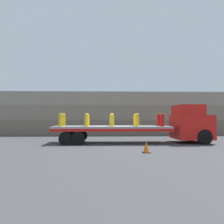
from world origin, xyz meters
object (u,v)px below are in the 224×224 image
(fire_hydrant_yellow_far_2, at_px, (112,120))
(fire_hydrant_red_far_4, at_px, (159,120))
(fire_hydrant_yellow_near_2, at_px, (112,120))
(fire_hydrant_yellow_far_3, at_px, (135,120))
(fire_hydrant_yellow_far_0, at_px, (64,120))
(fire_hydrant_yellow_near_3, at_px, (137,120))
(fire_hydrant_red_near_4, at_px, (163,120))
(fire_hydrant_yellow_near_1, at_px, (86,120))
(fire_hydrant_yellow_far_1, at_px, (88,120))
(traffic_cone, at_px, (146,147))
(fire_hydrant_yellow_near_0, at_px, (61,120))
(flatbed_trailer, at_px, (102,130))
(truck_cab, at_px, (192,124))

(fire_hydrant_yellow_far_2, bearing_deg, fire_hydrant_red_far_4, 0.00)
(fire_hydrant_yellow_near_2, height_order, fire_hydrant_yellow_far_3, same)
(fire_hydrant_yellow_far_0, relative_size, fire_hydrant_red_far_4, 1.00)
(fire_hydrant_yellow_far_2, bearing_deg, fire_hydrant_yellow_far_0, 180.00)
(fire_hydrant_yellow_far_0, relative_size, fire_hydrant_yellow_near_2, 1.00)
(fire_hydrant_yellow_near_3, bearing_deg, fire_hydrant_yellow_far_3, 90.00)
(fire_hydrant_yellow_far_0, xyz_separation_m, fire_hydrant_red_near_4, (7.16, -1.07, 0.00))
(fire_hydrant_yellow_near_1, distance_m, fire_hydrant_yellow_far_3, 3.74)
(fire_hydrant_yellow_far_1, bearing_deg, fire_hydrant_yellow_far_2, 0.00)
(fire_hydrant_red_near_4, height_order, traffic_cone, fire_hydrant_red_near_4)
(fire_hydrant_yellow_far_1, distance_m, fire_hydrant_yellow_near_2, 2.09)
(fire_hydrant_yellow_near_2, bearing_deg, traffic_cone, -67.06)
(fire_hydrant_yellow_near_0, relative_size, fire_hydrant_yellow_near_3, 1.00)
(fire_hydrant_red_near_4, bearing_deg, fire_hydrant_yellow_near_0, 180.00)
(fire_hydrant_yellow_far_0, bearing_deg, fire_hydrant_red_near_4, -8.53)
(fire_hydrant_yellow_far_3, bearing_deg, fire_hydrant_yellow_far_1, 180.00)
(flatbed_trailer, height_order, fire_hydrant_red_far_4, fire_hydrant_red_far_4)
(fire_hydrant_red_near_4, bearing_deg, truck_cab, 12.99)
(flatbed_trailer, relative_size, fire_hydrant_red_far_4, 9.16)
(flatbed_trailer, bearing_deg, fire_hydrant_yellow_near_3, -12.30)
(fire_hydrant_yellow_near_0, xyz_separation_m, fire_hydrant_yellow_far_2, (3.58, 1.07, 0.00))
(fire_hydrant_yellow_near_2, distance_m, fire_hydrant_yellow_far_2, 1.07)
(fire_hydrant_yellow_far_2, relative_size, fire_hydrant_red_far_4, 1.00)
(truck_cab, distance_m, fire_hydrant_yellow_far_3, 4.16)
(fire_hydrant_yellow_near_1, relative_size, fire_hydrant_yellow_far_1, 1.00)
(fire_hydrant_yellow_far_1, distance_m, traffic_cone, 6.22)
(fire_hydrant_yellow_far_0, distance_m, traffic_cone, 7.36)
(fire_hydrant_yellow_near_3, height_order, fire_hydrant_yellow_far_3, same)
(fire_hydrant_yellow_far_3, bearing_deg, fire_hydrant_yellow_near_0, -168.70)
(fire_hydrant_yellow_near_0, relative_size, fire_hydrant_yellow_far_1, 1.00)
(truck_cab, relative_size, fire_hydrant_yellow_far_0, 3.01)
(flatbed_trailer, height_order, fire_hydrant_yellow_far_2, fire_hydrant_yellow_far_2)
(fire_hydrant_yellow_far_1, relative_size, fire_hydrant_yellow_near_3, 1.00)
(fire_hydrant_yellow_far_3, distance_m, fire_hydrant_red_far_4, 1.79)
(fire_hydrant_yellow_far_0, bearing_deg, fire_hydrant_yellow_far_3, 0.00)
(fire_hydrant_yellow_near_2, relative_size, fire_hydrant_yellow_far_3, 1.00)
(fire_hydrant_yellow_near_2, xyz_separation_m, fire_hydrant_red_far_4, (3.58, 1.07, 0.00))
(fire_hydrant_yellow_far_1, bearing_deg, fire_hydrant_yellow_far_3, 0.00)
(truck_cab, bearing_deg, fire_hydrant_yellow_near_3, -172.57)
(fire_hydrant_yellow_near_1, xyz_separation_m, fire_hydrant_red_near_4, (5.37, 0.00, 0.00))
(fire_hydrant_yellow_far_0, bearing_deg, fire_hydrant_yellow_near_1, -30.95)
(flatbed_trailer, xyz_separation_m, traffic_cone, (2.33, -4.45, -0.68))
(fire_hydrant_yellow_near_2, relative_size, fire_hydrant_yellow_far_2, 1.00)
(fire_hydrant_yellow_near_2, relative_size, fire_hydrant_red_far_4, 1.00)
(fire_hydrant_yellow_near_2, bearing_deg, fire_hydrant_yellow_near_1, 180.00)
(fire_hydrant_yellow_far_3, bearing_deg, fire_hydrant_yellow_far_0, 180.00)
(truck_cab, xyz_separation_m, flatbed_trailer, (-6.58, 0.00, -0.42))
(fire_hydrant_yellow_near_3, relative_size, fire_hydrant_red_near_4, 1.00)
(fire_hydrant_yellow_near_0, height_order, fire_hydrant_yellow_far_1, same)
(truck_cab, distance_m, fire_hydrant_yellow_far_0, 9.51)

